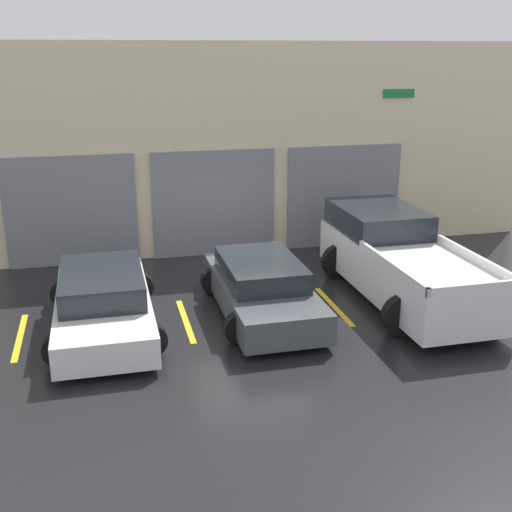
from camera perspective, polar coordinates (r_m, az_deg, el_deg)
ground_plane at (r=14.59m, az=-0.75°, el=-3.18°), size 28.00×28.00×0.00m
shophouse_building at (r=17.02m, az=-3.38°, el=9.21°), size 17.76×0.68×5.45m
pickup_truck at (r=14.44m, az=12.61°, el=-0.34°), size 2.53×5.44×1.74m
sedan_white at (r=12.88m, az=-13.43°, el=-3.99°), size 2.17×4.46×1.17m
sedan_side at (r=13.24m, az=0.49°, el=-2.86°), size 2.12×4.22×1.16m
parking_stripe_far_left at (r=13.17m, az=-20.25°, el=-6.75°), size 0.12×2.20×0.01m
parking_stripe_left at (r=13.15m, az=-6.27°, el=-5.72°), size 0.12×2.20×0.01m
parking_stripe_centre at (r=13.88m, az=6.93°, el=-4.44°), size 0.12×2.20×0.01m
parking_stripe_right at (r=15.25m, az=18.24°, el=-3.15°), size 0.12×2.20×0.01m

